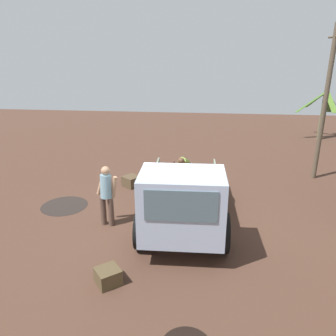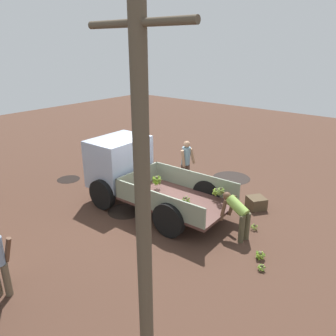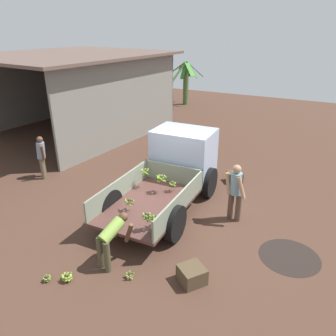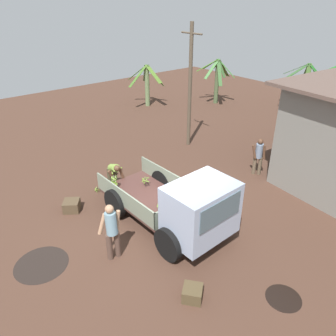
% 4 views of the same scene
% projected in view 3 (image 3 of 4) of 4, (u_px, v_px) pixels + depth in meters
% --- Properties ---
extents(ground, '(36.00, 36.00, 0.00)m').
position_uv_depth(ground, '(167.00, 205.00, 9.93)').
color(ground, '#482F23').
extents(mud_patch_0, '(1.41, 1.41, 0.01)m').
position_uv_depth(mud_patch_0, '(289.00, 257.00, 7.69)').
color(mud_patch_0, black).
rests_on(mud_patch_0, ground).
extents(mud_patch_1, '(1.05, 1.05, 0.01)m').
position_uv_depth(mud_patch_1, '(152.00, 194.00, 10.57)').
color(mud_patch_1, black).
rests_on(mud_patch_1, ground).
extents(mud_patch_2, '(0.84, 0.84, 0.01)m').
position_uv_depth(mud_patch_2, '(204.00, 160.00, 13.24)').
color(mud_patch_2, black).
rests_on(mud_patch_2, ground).
extents(cargo_truck, '(4.59, 2.31, 2.00)m').
position_uv_depth(cargo_truck, '(177.00, 164.00, 10.17)').
color(cargo_truck, '#4E2F2A').
rests_on(cargo_truck, ground).
extents(warehouse_shed, '(9.28, 8.29, 3.80)m').
position_uv_depth(warehouse_shed, '(79.00, 75.00, 16.16)').
color(warehouse_shed, gray).
rests_on(warehouse_shed, ground).
extents(banana_palm_0, '(2.59, 2.37, 2.40)m').
position_uv_depth(banana_palm_0, '(90.00, 85.00, 21.89)').
color(banana_palm_0, '#466B35').
rests_on(banana_palm_0, ground).
extents(banana_palm_3, '(2.23, 2.50, 2.84)m').
position_uv_depth(banana_palm_3, '(186.00, 82.00, 21.99)').
color(banana_palm_3, '#486833').
rests_on(banana_palm_3, ground).
extents(person_foreground_visitor, '(0.41, 0.65, 1.67)m').
position_uv_depth(person_foreground_visitor, '(236.00, 190.00, 8.81)').
color(person_foreground_visitor, brown).
rests_on(person_foreground_visitor, ground).
extents(person_worker_loading, '(0.85, 0.66, 1.15)m').
position_uv_depth(person_worker_loading, '(111.00, 237.00, 7.22)').
color(person_worker_loading, '#4A432E').
rests_on(person_worker_loading, ground).
extents(person_bystander_near_shed, '(0.48, 0.50, 1.53)m').
position_uv_depth(person_bystander_near_shed, '(42.00, 155.00, 11.39)').
color(person_bystander_near_shed, brown).
rests_on(person_bystander_near_shed, ground).
extents(banana_bunch_on_ground_0, '(0.20, 0.20, 0.17)m').
position_uv_depth(banana_bunch_on_ground_0, '(129.00, 275.00, 7.01)').
color(banana_bunch_on_ground_0, '#423B2B').
rests_on(banana_bunch_on_ground_0, ground).
extents(banana_bunch_on_ground_1, '(0.19, 0.19, 0.15)m').
position_uv_depth(banana_bunch_on_ground_1, '(47.00, 278.00, 6.94)').
color(banana_bunch_on_ground_1, '#423B2A').
rests_on(banana_bunch_on_ground_1, ground).
extents(banana_bunch_on_ground_2, '(0.25, 0.24, 0.20)m').
position_uv_depth(banana_bunch_on_ground_2, '(67.00, 277.00, 6.94)').
color(banana_bunch_on_ground_2, brown).
rests_on(banana_bunch_on_ground_2, ground).
extents(wooden_crate_0, '(0.71, 0.71, 0.36)m').
position_uv_depth(wooden_crate_0, '(192.00, 275.00, 6.89)').
color(wooden_crate_0, '#4D3C29').
rests_on(wooden_crate_0, ground).
extents(wooden_crate_1, '(0.64, 0.64, 0.33)m').
position_uv_depth(wooden_crate_1, '(235.00, 177.00, 11.35)').
color(wooden_crate_1, '#4C3E27').
rests_on(wooden_crate_1, ground).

